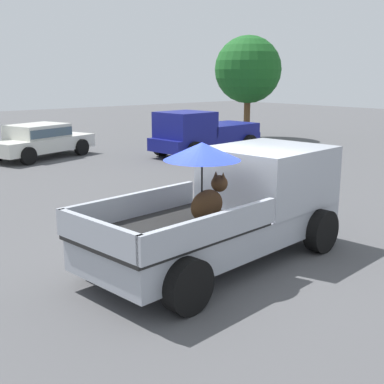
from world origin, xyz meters
The scene contains 5 objects.
ground_plane centered at (0.00, 0.00, 0.00)m, with size 80.00×80.00×0.00m, color #4C4C4F.
pickup_truck_main centered at (0.46, 0.04, 0.97)m, with size 5.20×2.64×2.18m.
pickup_truck_red centered at (7.89, 9.36, 0.87)m, with size 4.92×2.43×1.80m.
parked_sedan_near centered at (2.48, 12.92, 0.74)m, with size 4.63×2.94×1.33m.
tree_by_lot centered at (13.30, 12.09, 3.44)m, with size 3.34×3.34×5.13m.
Camera 1 is at (-5.79, -6.13, 3.21)m, focal length 47.67 mm.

